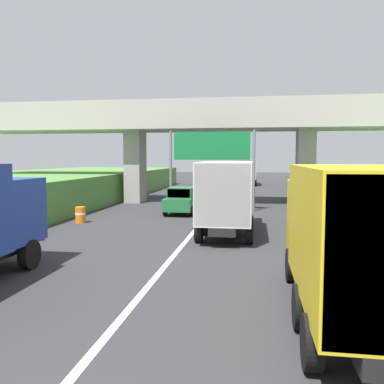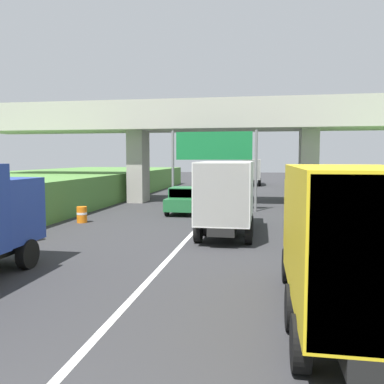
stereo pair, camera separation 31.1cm
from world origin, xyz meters
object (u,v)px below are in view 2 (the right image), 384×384
at_px(truck_black, 228,193).
at_px(construction_barrel_1, 29,231).
at_px(construction_barrel_2, 82,214).
at_px(truck_silver, 252,171).
at_px(car_green, 183,200).
at_px(overhead_highway_sign, 214,151).
at_px(truck_yellow, 343,235).

height_order(truck_black, construction_barrel_1, truck_black).
height_order(truck_black, construction_barrel_2, truck_black).
distance_m(truck_black, construction_barrel_1, 9.06).
xyz_separation_m(truck_silver, construction_barrel_2, (-8.55, -33.78, -1.47)).
distance_m(car_green, construction_barrel_2, 6.79).
xyz_separation_m(truck_silver, truck_black, (-0.25, -35.66, 0.00)).
relative_size(truck_silver, car_green, 1.78).
bearing_deg(construction_barrel_1, truck_silver, 77.60).
height_order(overhead_highway_sign, truck_silver, overhead_highway_sign).
height_order(truck_yellow, construction_barrel_1, truck_yellow).
bearing_deg(truck_black, construction_barrel_2, 167.26).
relative_size(truck_yellow, truck_black, 1.00).
relative_size(car_green, construction_barrel_2, 4.56).
bearing_deg(construction_barrel_2, car_green, 44.11).
relative_size(truck_yellow, truck_silver, 1.00).
height_order(overhead_highway_sign, construction_barrel_1, overhead_highway_sign).
height_order(truck_silver, construction_barrel_1, truck_silver).
relative_size(overhead_highway_sign, truck_yellow, 0.81).
xyz_separation_m(truck_black, construction_barrel_1, (-8.32, -3.29, -1.47)).
xyz_separation_m(truck_silver, construction_barrel_1, (-8.56, -38.95, -1.47)).
bearing_deg(construction_barrel_2, truck_black, -12.74).
bearing_deg(car_green, truck_yellow, -67.91).
bearing_deg(truck_yellow, truck_black, 108.29).
height_order(truck_yellow, truck_black, same).
distance_m(truck_yellow, truck_silver, 45.83).
height_order(truck_silver, truck_black, same).
bearing_deg(car_green, construction_barrel_1, -116.28).
height_order(truck_black, car_green, truck_black).
bearing_deg(truck_yellow, car_green, 112.09).
relative_size(construction_barrel_1, construction_barrel_2, 1.00).
relative_size(truck_yellow, construction_barrel_1, 8.11).
bearing_deg(truck_yellow, construction_barrel_1, 149.79).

